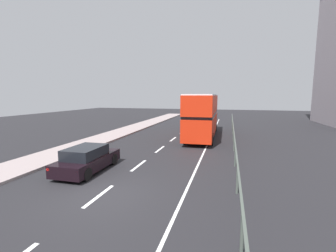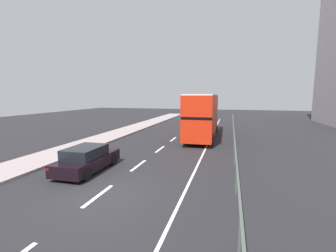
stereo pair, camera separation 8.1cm
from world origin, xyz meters
name	(u,v)px [view 1 (the left image)]	position (x,y,z in m)	size (l,w,h in m)	color
ground_plane	(103,194)	(0.00, 0.00, -0.05)	(74.13, 120.00, 0.10)	black
lane_paint_markings	(187,149)	(1.97, 8.63, 0.00)	(3.47, 46.00, 0.01)	silver
bridge_side_railing	(234,138)	(5.42, 9.00, 0.93)	(0.10, 42.00, 1.14)	#464F47
double_decker_bus_red	(203,114)	(2.48, 14.28, 2.23)	(2.64, 10.64, 4.15)	red
hatchback_car_near	(87,159)	(-2.28, 2.28, 0.65)	(1.85, 4.12, 1.35)	black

